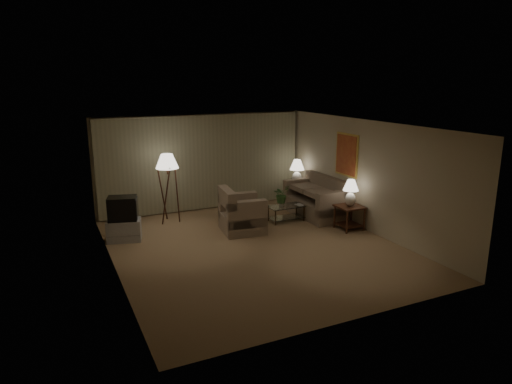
{
  "coord_description": "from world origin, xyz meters",
  "views": [
    {
      "loc": [
        -4.05,
        -8.65,
        3.67
      ],
      "look_at": [
        0.31,
        0.6,
        1.1
      ],
      "focal_mm": 32.0,
      "sensor_mm": 36.0,
      "label": 1
    }
  ],
  "objects_px": {
    "sofa": "(315,201)",
    "side_table_near": "(350,213)",
    "armchair": "(242,214)",
    "table_lamp_far": "(297,170)",
    "ottoman": "(234,214)",
    "side_table_far": "(297,191)",
    "vase": "(281,204)",
    "coffee_table": "(286,211)",
    "table_lamp_near": "(351,191)",
    "tv_cabinet": "(124,230)",
    "crt_tv": "(123,208)",
    "floor_lamp": "(168,187)"
  },
  "relations": [
    {
      "from": "table_lamp_near",
      "to": "vase",
      "type": "relative_size",
      "value": 4.22
    },
    {
      "from": "side_table_near",
      "to": "tv_cabinet",
      "type": "relative_size",
      "value": 0.72
    },
    {
      "from": "table_lamp_far",
      "to": "armchair",
      "type": "bearing_deg",
      "value": -146.86
    },
    {
      "from": "table_lamp_near",
      "to": "coffee_table",
      "type": "distance_m",
      "value": 1.81
    },
    {
      "from": "armchair",
      "to": "sofa",
      "type": "bearing_deg",
      "value": -73.96
    },
    {
      "from": "side_table_near",
      "to": "table_lamp_far",
      "type": "relative_size",
      "value": 0.83
    },
    {
      "from": "armchair",
      "to": "table_lamp_far",
      "type": "xyz_separation_m",
      "value": [
        2.46,
        1.61,
        0.61
      ]
    },
    {
      "from": "sofa",
      "to": "table_lamp_near",
      "type": "bearing_deg",
      "value": 6.04
    },
    {
      "from": "table_lamp_near",
      "to": "sofa",
      "type": "bearing_deg",
      "value": 96.34
    },
    {
      "from": "side_table_near",
      "to": "sofa",
      "type": "bearing_deg",
      "value": 96.34
    },
    {
      "from": "tv_cabinet",
      "to": "vase",
      "type": "relative_size",
      "value": 5.44
    },
    {
      "from": "side_table_far",
      "to": "table_lamp_far",
      "type": "bearing_deg",
      "value": 0.0
    },
    {
      "from": "armchair",
      "to": "ottoman",
      "type": "relative_size",
      "value": 2.2
    },
    {
      "from": "tv_cabinet",
      "to": "crt_tv",
      "type": "distance_m",
      "value": 0.52
    },
    {
      "from": "table_lamp_far",
      "to": "tv_cabinet",
      "type": "height_order",
      "value": "table_lamp_far"
    },
    {
      "from": "sofa",
      "to": "vase",
      "type": "xyz_separation_m",
      "value": [
        -1.09,
        -0.1,
        0.07
      ]
    },
    {
      "from": "side_table_near",
      "to": "side_table_far",
      "type": "xyz_separation_m",
      "value": [
        0.0,
        2.6,
        -0.02
      ]
    },
    {
      "from": "side_table_far",
      "to": "armchair",
      "type": "bearing_deg",
      "value": -146.86
    },
    {
      "from": "crt_tv",
      "to": "side_table_far",
      "type": "bearing_deg",
      "value": 26.53
    },
    {
      "from": "side_table_near",
      "to": "ottoman",
      "type": "bearing_deg",
      "value": 142.06
    },
    {
      "from": "side_table_far",
      "to": "table_lamp_far",
      "type": "distance_m",
      "value": 0.64
    },
    {
      "from": "sofa",
      "to": "side_table_near",
      "type": "bearing_deg",
      "value": 6.04
    },
    {
      "from": "sofa",
      "to": "coffee_table",
      "type": "xyz_separation_m",
      "value": [
        -0.94,
        -0.1,
        -0.15
      ]
    },
    {
      "from": "table_lamp_near",
      "to": "crt_tv",
      "type": "bearing_deg",
      "value": 163.44
    },
    {
      "from": "coffee_table",
      "to": "tv_cabinet",
      "type": "height_order",
      "value": "tv_cabinet"
    },
    {
      "from": "armchair",
      "to": "side_table_near",
      "type": "bearing_deg",
      "value": -104.71
    },
    {
      "from": "vase",
      "to": "ottoman",
      "type": "bearing_deg",
      "value": 152.29
    },
    {
      "from": "tv_cabinet",
      "to": "floor_lamp",
      "type": "distance_m",
      "value": 1.76
    },
    {
      "from": "sofa",
      "to": "ottoman",
      "type": "xyz_separation_m",
      "value": [
        -2.2,
        0.48,
        -0.23
      ]
    },
    {
      "from": "table_lamp_near",
      "to": "coffee_table",
      "type": "bearing_deg",
      "value": 131.18
    },
    {
      "from": "armchair",
      "to": "side_table_far",
      "type": "relative_size",
      "value": 2.11
    },
    {
      "from": "armchair",
      "to": "table_lamp_far",
      "type": "height_order",
      "value": "table_lamp_far"
    },
    {
      "from": "side_table_near",
      "to": "vase",
      "type": "bearing_deg",
      "value": 134.85
    },
    {
      "from": "sofa",
      "to": "armchair",
      "type": "distance_m",
      "value": 2.34
    },
    {
      "from": "table_lamp_near",
      "to": "ottoman",
      "type": "bearing_deg",
      "value": 142.06
    },
    {
      "from": "sofa",
      "to": "crt_tv",
      "type": "relative_size",
      "value": 2.61
    },
    {
      "from": "table_lamp_near",
      "to": "floor_lamp",
      "type": "relative_size",
      "value": 0.37
    },
    {
      "from": "coffee_table",
      "to": "table_lamp_near",
      "type": "bearing_deg",
      "value": -48.82
    },
    {
      "from": "side_table_far",
      "to": "coffee_table",
      "type": "relative_size",
      "value": 0.61
    },
    {
      "from": "floor_lamp",
      "to": "ottoman",
      "type": "distance_m",
      "value": 1.84
    },
    {
      "from": "side_table_far",
      "to": "table_lamp_far",
      "type": "relative_size",
      "value": 0.81
    },
    {
      "from": "crt_tv",
      "to": "vase",
      "type": "bearing_deg",
      "value": 10.79
    },
    {
      "from": "ottoman",
      "to": "vase",
      "type": "bearing_deg",
      "value": -27.71
    },
    {
      "from": "table_lamp_near",
      "to": "crt_tv",
      "type": "height_order",
      "value": "table_lamp_near"
    },
    {
      "from": "floor_lamp",
      "to": "vase",
      "type": "distance_m",
      "value": 2.95
    },
    {
      "from": "table_lamp_near",
      "to": "tv_cabinet",
      "type": "height_order",
      "value": "table_lamp_near"
    },
    {
      "from": "sofa",
      "to": "side_table_near",
      "type": "distance_m",
      "value": 1.36
    },
    {
      "from": "floor_lamp",
      "to": "sofa",
      "type": "bearing_deg",
      "value": -16.92
    },
    {
      "from": "floor_lamp",
      "to": "vase",
      "type": "bearing_deg",
      "value": -25.08
    },
    {
      "from": "tv_cabinet",
      "to": "table_lamp_near",
      "type": "bearing_deg",
      "value": -1.49
    }
  ]
}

